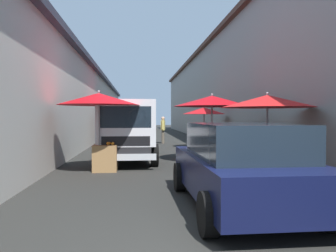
{
  "coord_description": "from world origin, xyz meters",
  "views": [
    {
      "loc": [
        -3.02,
        1.05,
        1.57
      ],
      "look_at": [
        7.7,
        0.04,
        1.26
      ],
      "focal_mm": 35.14,
      "sensor_mm": 36.0,
      "label": 1
    }
  ],
  "objects_px": {
    "fruit_stall_near_right": "(124,110)",
    "hatchback_car": "(240,165)",
    "vendor_in_shade": "(128,126)",
    "fruit_stall_near_left": "(211,108)",
    "delivery_truck": "(127,132)",
    "fruit_stall_mid_lane": "(267,111)",
    "parked_scooter": "(209,144)",
    "fruit_stall_far_left": "(204,119)",
    "fruit_stall_far_right": "(100,110)",
    "vendor_by_crates": "(163,128)"
  },
  "relations": [
    {
      "from": "fruit_stall_far_left",
      "to": "hatchback_car",
      "type": "distance_m",
      "value": 10.82
    },
    {
      "from": "fruit_stall_near_right",
      "to": "fruit_stall_mid_lane",
      "type": "bearing_deg",
      "value": -157.97
    },
    {
      "from": "fruit_stall_mid_lane",
      "to": "hatchback_car",
      "type": "xyz_separation_m",
      "value": [
        -2.7,
        1.55,
        -0.99
      ]
    },
    {
      "from": "fruit_stall_mid_lane",
      "to": "delivery_truck",
      "type": "distance_m",
      "value": 4.66
    },
    {
      "from": "fruit_stall_near_left",
      "to": "hatchback_car",
      "type": "distance_m",
      "value": 5.93
    },
    {
      "from": "fruit_stall_near_left",
      "to": "vendor_in_shade",
      "type": "xyz_separation_m",
      "value": [
        9.61,
        3.14,
        -0.93
      ]
    },
    {
      "from": "fruit_stall_near_right",
      "to": "vendor_by_crates",
      "type": "distance_m",
      "value": 2.66
    },
    {
      "from": "fruit_stall_near_left",
      "to": "hatchback_car",
      "type": "xyz_separation_m",
      "value": [
        -5.76,
        0.81,
        -1.14
      ]
    },
    {
      "from": "fruit_stall_mid_lane",
      "to": "vendor_in_shade",
      "type": "height_order",
      "value": "fruit_stall_mid_lane"
    },
    {
      "from": "delivery_truck",
      "to": "vendor_by_crates",
      "type": "height_order",
      "value": "delivery_truck"
    },
    {
      "from": "fruit_stall_far_right",
      "to": "delivery_truck",
      "type": "xyz_separation_m",
      "value": [
        1.48,
        -0.73,
        -0.73
      ]
    },
    {
      "from": "delivery_truck",
      "to": "vendor_in_shade",
      "type": "xyz_separation_m",
      "value": [
        9.85,
        0.25,
        -0.09
      ]
    },
    {
      "from": "fruit_stall_near_right",
      "to": "hatchback_car",
      "type": "xyz_separation_m",
      "value": [
        -12.63,
        -2.46,
        -1.17
      ]
    },
    {
      "from": "fruit_stall_near_left",
      "to": "delivery_truck",
      "type": "bearing_deg",
      "value": 94.69
    },
    {
      "from": "fruit_stall_far_left",
      "to": "vendor_in_shade",
      "type": "bearing_deg",
      "value": 39.74
    },
    {
      "from": "fruit_stall_mid_lane",
      "to": "parked_scooter",
      "type": "xyz_separation_m",
      "value": [
        5.15,
        0.36,
        -1.28
      ]
    },
    {
      "from": "parked_scooter",
      "to": "hatchback_car",
      "type": "bearing_deg",
      "value": 171.39
    },
    {
      "from": "hatchback_car",
      "to": "vendor_in_shade",
      "type": "xyz_separation_m",
      "value": [
        15.37,
        2.33,
        0.21
      ]
    },
    {
      "from": "fruit_stall_mid_lane",
      "to": "delivery_truck",
      "type": "height_order",
      "value": "fruit_stall_mid_lane"
    },
    {
      "from": "fruit_stall_near_left",
      "to": "parked_scooter",
      "type": "distance_m",
      "value": 2.56
    },
    {
      "from": "delivery_truck",
      "to": "fruit_stall_mid_lane",
      "type": "bearing_deg",
      "value": -127.84
    },
    {
      "from": "fruit_stall_far_left",
      "to": "hatchback_car",
      "type": "height_order",
      "value": "fruit_stall_far_left"
    },
    {
      "from": "fruit_stall_near_left",
      "to": "vendor_by_crates",
      "type": "relative_size",
      "value": 1.71
    },
    {
      "from": "fruit_stall_far_right",
      "to": "fruit_stall_far_left",
      "type": "relative_size",
      "value": 1.08
    },
    {
      "from": "fruit_stall_mid_lane",
      "to": "hatchback_car",
      "type": "distance_m",
      "value": 3.27
    },
    {
      "from": "fruit_stall_near_left",
      "to": "delivery_truck",
      "type": "xyz_separation_m",
      "value": [
        -0.24,
        2.89,
        -0.84
      ]
    },
    {
      "from": "delivery_truck",
      "to": "vendor_in_shade",
      "type": "height_order",
      "value": "delivery_truck"
    },
    {
      "from": "delivery_truck",
      "to": "vendor_by_crates",
      "type": "bearing_deg",
      "value": -12.72
    },
    {
      "from": "parked_scooter",
      "to": "fruit_stall_near_right",
      "type": "bearing_deg",
      "value": 37.39
    },
    {
      "from": "vendor_in_shade",
      "to": "delivery_truck",
      "type": "bearing_deg",
      "value": -178.56
    },
    {
      "from": "hatchback_car",
      "to": "delivery_truck",
      "type": "xyz_separation_m",
      "value": [
        5.52,
        2.08,
        0.3
      ]
    },
    {
      "from": "fruit_stall_near_right",
      "to": "delivery_truck",
      "type": "height_order",
      "value": "fruit_stall_near_right"
    },
    {
      "from": "fruit_stall_far_left",
      "to": "parked_scooter",
      "type": "bearing_deg",
      "value": 172.38
    },
    {
      "from": "fruit_stall_near_left",
      "to": "parked_scooter",
      "type": "height_order",
      "value": "fruit_stall_near_left"
    },
    {
      "from": "fruit_stall_near_right",
      "to": "hatchback_car",
      "type": "distance_m",
      "value": 12.92
    },
    {
      "from": "vendor_by_crates",
      "to": "fruit_stall_near_left",
      "type": "bearing_deg",
      "value": -172.44
    },
    {
      "from": "fruit_stall_near_right",
      "to": "parked_scooter",
      "type": "distance_m",
      "value": 6.19
    },
    {
      "from": "fruit_stall_mid_lane",
      "to": "vendor_by_crates",
      "type": "height_order",
      "value": "fruit_stall_mid_lane"
    },
    {
      "from": "fruit_stall_far_left",
      "to": "fruit_stall_mid_lane",
      "type": "bearing_deg",
      "value": 179.9
    },
    {
      "from": "fruit_stall_near_right",
      "to": "vendor_by_crates",
      "type": "bearing_deg",
      "value": -64.62
    },
    {
      "from": "fruit_stall_mid_lane",
      "to": "vendor_by_crates",
      "type": "xyz_separation_m",
      "value": [
        10.98,
        1.8,
        -0.83
      ]
    },
    {
      "from": "vendor_by_crates",
      "to": "parked_scooter",
      "type": "distance_m",
      "value": 6.02
    },
    {
      "from": "fruit_stall_near_right",
      "to": "vendor_in_shade",
      "type": "height_order",
      "value": "fruit_stall_near_right"
    },
    {
      "from": "hatchback_car",
      "to": "delivery_truck",
      "type": "relative_size",
      "value": 0.8
    },
    {
      "from": "fruit_stall_far_left",
      "to": "fruit_stall_near_left",
      "type": "bearing_deg",
      "value": 171.2
    },
    {
      "from": "fruit_stall_far_right",
      "to": "fruit_stall_mid_lane",
      "type": "relative_size",
      "value": 0.97
    },
    {
      "from": "fruit_stall_near_right",
      "to": "delivery_truck",
      "type": "bearing_deg",
      "value": -176.94
    },
    {
      "from": "fruit_stall_far_right",
      "to": "fruit_stall_near_left",
      "type": "bearing_deg",
      "value": -64.63
    },
    {
      "from": "delivery_truck",
      "to": "vendor_in_shade",
      "type": "relative_size",
      "value": 2.99
    },
    {
      "from": "fruit_stall_far_left",
      "to": "vendor_by_crates",
      "type": "height_order",
      "value": "fruit_stall_far_left"
    }
  ]
}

